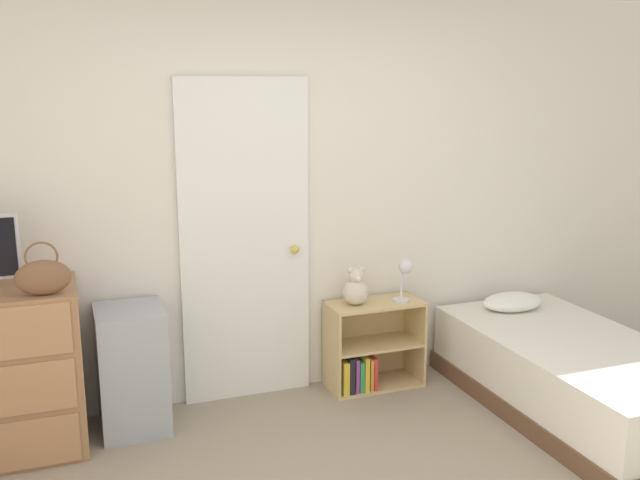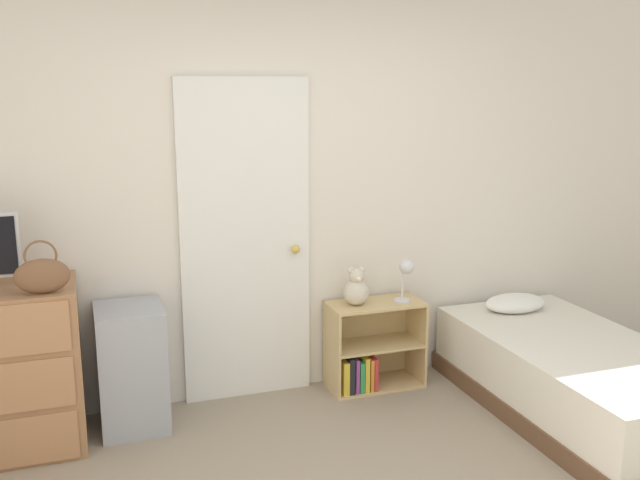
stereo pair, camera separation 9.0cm
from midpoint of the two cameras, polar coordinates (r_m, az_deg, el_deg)
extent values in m
cube|color=silver|center=(4.51, -3.74, 3.46)|extent=(10.00, 0.06, 2.55)
cube|color=white|center=(4.45, -6.58, -0.22)|extent=(0.82, 0.04, 2.02)
sphere|color=gold|center=(4.50, -2.58, -0.76)|extent=(0.06, 0.06, 0.06)
ellipsoid|color=brown|center=(3.89, -21.90, -2.82)|extent=(0.28, 0.10, 0.18)
torus|color=brown|center=(3.87, -22.02, -1.28)|extent=(0.16, 0.01, 0.16)
cube|color=#999EA8|center=(4.33, -15.39, -9.91)|extent=(0.38, 0.43, 0.73)
cube|color=tan|center=(4.67, 0.36, -8.77)|extent=(0.02, 0.31, 0.58)
cube|color=tan|center=(4.90, 7.08, -7.81)|extent=(0.02, 0.31, 0.58)
cube|color=tan|center=(4.88, 3.76, -11.37)|extent=(0.59, 0.31, 0.02)
cube|color=tan|center=(4.77, 3.81, -8.29)|extent=(0.59, 0.31, 0.02)
cube|color=tan|center=(4.68, 3.86, -5.09)|extent=(0.59, 0.31, 0.02)
cube|color=tan|center=(4.90, 3.09, -7.72)|extent=(0.63, 0.01, 0.58)
cube|color=gold|center=(4.70, 1.16, -10.71)|extent=(0.04, 0.20, 0.22)
cube|color=black|center=(4.71, 1.65, -10.53)|extent=(0.03, 0.19, 0.24)
cube|color=#8C3F8C|center=(4.74, 1.98, -10.46)|extent=(0.02, 0.22, 0.23)
cube|color=#338C4C|center=(4.74, 2.42, -10.60)|extent=(0.03, 0.19, 0.21)
cube|color=gold|center=(4.77, 2.72, -10.32)|extent=(0.03, 0.23, 0.23)
cube|color=orange|center=(4.77, 3.15, -10.38)|extent=(0.02, 0.21, 0.22)
cube|color=red|center=(4.79, 3.45, -10.30)|extent=(0.02, 0.22, 0.22)
sphere|color=beige|center=(4.60, 2.30, -4.19)|extent=(0.17, 0.17, 0.17)
sphere|color=beige|center=(4.57, 2.32, -2.88)|extent=(0.10, 0.10, 0.10)
sphere|color=silver|center=(4.54, 2.53, -3.11)|extent=(0.04, 0.04, 0.04)
sphere|color=beige|center=(4.55, 1.87, -2.45)|extent=(0.04, 0.04, 0.04)
sphere|color=beige|center=(4.58, 2.77, -2.37)|extent=(0.04, 0.04, 0.04)
cylinder|color=silver|center=(4.72, 5.96, -4.78)|extent=(0.11, 0.11, 0.01)
cylinder|color=silver|center=(4.69, 5.99, -3.57)|extent=(0.01, 0.01, 0.20)
sphere|color=silver|center=(4.66, 6.33, -2.08)|extent=(0.10, 0.10, 0.10)
cube|color=brown|center=(4.75, 19.09, -12.11)|extent=(0.97, 1.87, 0.12)
cube|color=silver|center=(4.66, 19.29, -9.57)|extent=(0.94, 1.81, 0.33)
ellipsoid|color=white|center=(5.09, 14.67, -4.81)|extent=(0.43, 0.28, 0.12)
camera|label=1|loc=(0.04, -90.59, -0.13)|focal=40.00mm
camera|label=2|loc=(0.04, 89.41, 0.13)|focal=40.00mm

